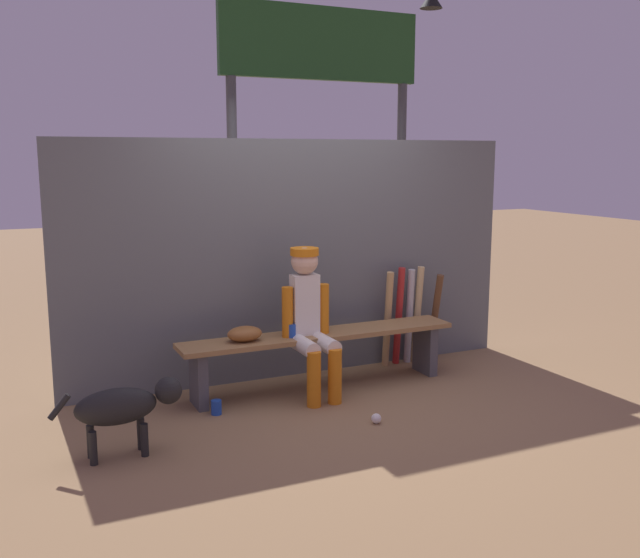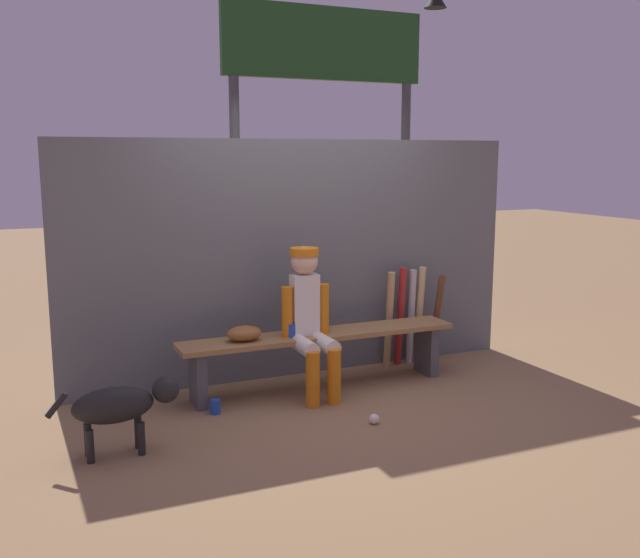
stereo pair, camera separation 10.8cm
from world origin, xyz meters
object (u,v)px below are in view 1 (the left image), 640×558
object	(u,v)px
dog	(125,406)
bat_aluminum_silver	(409,316)
player_seated	(310,316)
bat_wood_tan	(388,319)
bat_wood_dark	(435,318)
scoreboard	(328,90)
cup_on_bench	(291,330)
dugout_bench	(320,345)
bat_aluminum_red	(399,316)
baseball	(376,418)
baseball_glove	(245,334)
bat_wood_natural	(417,315)
cup_on_ground	(216,407)

from	to	relation	value
dog	bat_aluminum_silver	bearing A→B (deg)	20.23
player_seated	bat_wood_tan	xyz separation A→B (m)	(0.95, 0.40, -0.21)
bat_wood_dark	scoreboard	world-z (taller)	scoreboard
bat_wood_tan	cup_on_bench	size ratio (longest dim) A/B	8.15
dugout_bench	bat_aluminum_silver	bearing A→B (deg)	16.77
dugout_bench	bat_aluminum_red	size ratio (longest dim) A/B	2.58
baseball	cup_on_bench	world-z (taller)	cup_on_bench
cup_on_bench	scoreboard	size ratio (longest dim) A/B	0.03
dugout_bench	cup_on_bench	distance (m)	0.32
cup_on_bench	bat_aluminum_silver	bearing A→B (deg)	15.00
player_seated	baseball_glove	world-z (taller)	player_seated
scoreboard	dog	world-z (taller)	scoreboard
player_seated	baseball_glove	distance (m)	0.54
player_seated	bat_aluminum_silver	world-z (taller)	player_seated
player_seated	bat_aluminum_red	xyz separation A→B (m)	(1.08, 0.43, -0.19)
bat_wood_natural	baseball	distance (m)	1.69
cup_on_ground	scoreboard	bearing A→B (deg)	45.27
baseball_glove	dog	xyz separation A→B (m)	(-1.05, -0.70, -0.20)
baseball_glove	bat_wood_natural	distance (m)	1.83
bat_wood_dark	baseball	distance (m)	1.77
baseball_glove	scoreboard	xyz separation A→B (m)	(1.46, 1.55, 2.04)
player_seated	cup_on_bench	size ratio (longest dim) A/B	10.87
player_seated	bat_aluminum_red	size ratio (longest dim) A/B	1.30
bat_aluminum_red	scoreboard	distance (m)	2.45
player_seated	baseball	bearing A→B (deg)	-77.21
bat_aluminum_silver	bat_wood_natural	world-z (taller)	bat_wood_natural
cup_on_ground	baseball	bearing A→B (deg)	-33.45
baseball_glove	cup_on_bench	world-z (taller)	baseball_glove
cup_on_ground	player_seated	bearing A→B (deg)	7.96
dog	bat_wood_tan	bearing A→B (deg)	21.41
bat_wood_dark	cup_on_ground	world-z (taller)	bat_wood_dark
baseball	bat_aluminum_red	bearing A→B (deg)	53.15
bat_aluminum_red	cup_on_ground	world-z (taller)	bat_aluminum_red
dugout_bench	dog	bearing A→B (deg)	-157.68
cup_on_ground	bat_wood_dark	bearing A→B (deg)	12.44
bat_aluminum_silver	bat_wood_dark	distance (m)	0.25
bat_wood_natural	baseball	bearing A→B (deg)	-132.54
bat_aluminum_silver	scoreboard	xyz separation A→B (m)	(-0.26, 1.23, 2.13)
bat_aluminum_silver	cup_on_ground	size ratio (longest dim) A/B	8.11
bat_wood_dark	baseball	world-z (taller)	bat_wood_dark
cup_on_ground	scoreboard	distance (m)	3.56
dugout_bench	bat_wood_dark	xyz separation A→B (m)	(1.31, 0.27, 0.05)
bat_aluminum_silver	player_seated	bearing A→B (deg)	-160.14
bat_aluminum_silver	bat_wood_natural	distance (m)	0.08
baseball_glove	bat_aluminum_silver	distance (m)	1.75
baseball	cup_on_ground	world-z (taller)	cup_on_ground
bat_aluminum_silver	bat_aluminum_red	bearing A→B (deg)	-178.58
baseball_glove	cup_on_ground	size ratio (longest dim) A/B	2.55
baseball	dog	world-z (taller)	dog
bat_wood_dark	cup_on_ground	bearing A→B (deg)	-167.56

